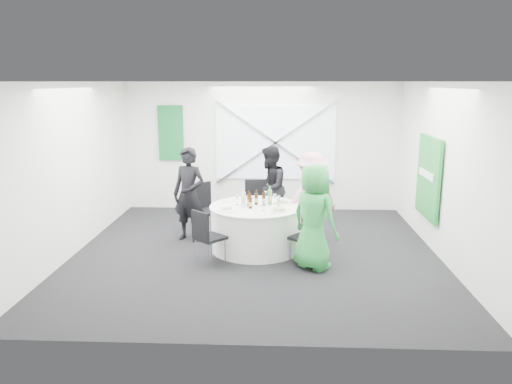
{
  "coord_description": "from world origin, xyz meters",
  "views": [
    {
      "loc": [
        0.37,
        -7.92,
        2.8
      ],
      "look_at": [
        0.0,
        0.2,
        1.0
      ],
      "focal_mm": 35.0,
      "sensor_mm": 36.0,
      "label": 1
    }
  ],
  "objects_px": {
    "chair_front_left": "(206,234)",
    "person_woman_green": "(314,217)",
    "chair_back": "(256,202)",
    "person_man_back_left": "(189,194)",
    "clear_water_bottle": "(243,200)",
    "chair_back_right": "(311,213)",
    "chair_front_right": "(308,234)",
    "person_man_back": "(270,188)",
    "banquet_table": "(256,228)",
    "person_woman_pink": "(311,198)",
    "chair_back_left": "(206,205)",
    "green_water_bottle": "(270,197)"
  },
  "relations": [
    {
      "from": "chair_back_left",
      "to": "person_woman_pink",
      "type": "bearing_deg",
      "value": -60.81
    },
    {
      "from": "chair_back_left",
      "to": "clear_water_bottle",
      "type": "distance_m",
      "value": 1.18
    },
    {
      "from": "chair_back",
      "to": "person_woman_green",
      "type": "bearing_deg",
      "value": -65.39
    },
    {
      "from": "banquet_table",
      "to": "person_man_back_left",
      "type": "relative_size",
      "value": 0.93
    },
    {
      "from": "person_man_back_left",
      "to": "person_man_back",
      "type": "distance_m",
      "value": 1.61
    },
    {
      "from": "chair_front_right",
      "to": "green_water_bottle",
      "type": "relative_size",
      "value": 2.61
    },
    {
      "from": "chair_front_left",
      "to": "banquet_table",
      "type": "bearing_deg",
      "value": -90.0
    },
    {
      "from": "chair_back_left",
      "to": "person_woman_green",
      "type": "distance_m",
      "value": 2.5
    },
    {
      "from": "chair_back",
      "to": "person_man_back_left",
      "type": "distance_m",
      "value": 1.33
    },
    {
      "from": "banquet_table",
      "to": "person_man_back",
      "type": "height_order",
      "value": "person_man_back"
    },
    {
      "from": "chair_back_left",
      "to": "green_water_bottle",
      "type": "bearing_deg",
      "value": -80.14
    },
    {
      "from": "person_man_back_left",
      "to": "person_woman_green",
      "type": "xyz_separation_m",
      "value": [
        2.13,
        -1.3,
        -0.03
      ]
    },
    {
      "from": "chair_front_left",
      "to": "person_man_back_left",
      "type": "relative_size",
      "value": 0.53
    },
    {
      "from": "banquet_table",
      "to": "chair_front_right",
      "type": "xyz_separation_m",
      "value": [
        0.84,
        -0.63,
        0.1
      ]
    },
    {
      "from": "person_man_back",
      "to": "banquet_table",
      "type": "bearing_deg",
      "value": 0.0
    },
    {
      "from": "person_man_back_left",
      "to": "person_man_back",
      "type": "height_order",
      "value": "person_man_back_left"
    },
    {
      "from": "chair_back_left",
      "to": "person_man_back_left",
      "type": "distance_m",
      "value": 0.51
    },
    {
      "from": "chair_back_left",
      "to": "chair_back_right",
      "type": "distance_m",
      "value": 1.93
    },
    {
      "from": "banquet_table",
      "to": "person_man_back",
      "type": "relative_size",
      "value": 0.96
    },
    {
      "from": "chair_back_right",
      "to": "person_man_back_left",
      "type": "bearing_deg",
      "value": -118.75
    },
    {
      "from": "banquet_table",
      "to": "chair_back_right",
      "type": "distance_m",
      "value": 1.16
    },
    {
      "from": "chair_front_right",
      "to": "person_man_back_left",
      "type": "relative_size",
      "value": 0.49
    },
    {
      "from": "chair_front_left",
      "to": "person_woman_pink",
      "type": "bearing_deg",
      "value": -101.21
    },
    {
      "from": "person_woman_green",
      "to": "clear_water_bottle",
      "type": "xyz_separation_m",
      "value": [
        -1.13,
        0.78,
        0.07
      ]
    },
    {
      "from": "chair_back_left",
      "to": "chair_back_right",
      "type": "height_order",
      "value": "chair_back_left"
    },
    {
      "from": "chair_back",
      "to": "chair_back_left",
      "type": "height_order",
      "value": "chair_back"
    },
    {
      "from": "chair_back",
      "to": "clear_water_bottle",
      "type": "relative_size",
      "value": 3.22
    },
    {
      "from": "chair_front_right",
      "to": "person_woman_pink",
      "type": "bearing_deg",
      "value": -148.71
    },
    {
      "from": "chair_back_right",
      "to": "banquet_table",
      "type": "bearing_deg",
      "value": -90.0
    },
    {
      "from": "chair_front_right",
      "to": "person_woman_green",
      "type": "xyz_separation_m",
      "value": [
        0.08,
        -0.2,
        0.33
      ]
    },
    {
      "from": "chair_back_left",
      "to": "chair_back",
      "type": "bearing_deg",
      "value": -35.49
    },
    {
      "from": "chair_back_left",
      "to": "chair_front_left",
      "type": "relative_size",
      "value": 1.1
    },
    {
      "from": "person_woman_pink",
      "to": "chair_back_right",
      "type": "bearing_deg",
      "value": -121.36
    },
    {
      "from": "chair_back_left",
      "to": "chair_front_right",
      "type": "relative_size",
      "value": 1.19
    },
    {
      "from": "banquet_table",
      "to": "chair_back_left",
      "type": "height_order",
      "value": "chair_back_left"
    },
    {
      "from": "chair_back",
      "to": "clear_water_bottle",
      "type": "distance_m",
      "value": 1.14
    },
    {
      "from": "banquet_table",
      "to": "chair_back",
      "type": "distance_m",
      "value": 1.06
    },
    {
      "from": "chair_back_right",
      "to": "person_man_back_left",
      "type": "xyz_separation_m",
      "value": [
        -2.18,
        -0.17,
        0.35
      ]
    },
    {
      "from": "person_woman_green",
      "to": "person_woman_pink",
      "type": "bearing_deg",
      "value": -48.9
    },
    {
      "from": "chair_back_right",
      "to": "chair_front_right",
      "type": "xyz_separation_m",
      "value": [
        -0.13,
        -1.26,
        -0.01
      ]
    },
    {
      "from": "person_man_back",
      "to": "person_woman_pink",
      "type": "distance_m",
      "value": 1.07
    },
    {
      "from": "chair_front_left",
      "to": "person_woman_green",
      "type": "relative_size",
      "value": 0.55
    },
    {
      "from": "person_man_back_left",
      "to": "clear_water_bottle",
      "type": "bearing_deg",
      "value": -6.3
    },
    {
      "from": "person_man_back_left",
      "to": "chair_back_right",
      "type": "bearing_deg",
      "value": 25.31
    },
    {
      "from": "chair_back_right",
      "to": "chair_front_right",
      "type": "distance_m",
      "value": 1.27
    },
    {
      "from": "chair_front_left",
      "to": "person_woman_pink",
      "type": "xyz_separation_m",
      "value": [
        1.68,
        1.25,
        0.29
      ]
    },
    {
      "from": "banquet_table",
      "to": "clear_water_bottle",
      "type": "height_order",
      "value": "clear_water_bottle"
    },
    {
      "from": "person_woman_pink",
      "to": "chair_back_left",
      "type": "bearing_deg",
      "value": -35.83
    },
    {
      "from": "chair_back",
      "to": "banquet_table",
      "type": "bearing_deg",
      "value": -90.0
    },
    {
      "from": "chair_back_left",
      "to": "person_woman_pink",
      "type": "xyz_separation_m",
      "value": [
        1.9,
        -0.37,
        0.24
      ]
    }
  ]
}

